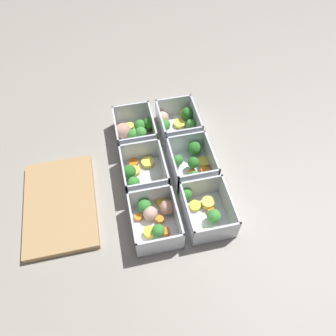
{
  "coord_description": "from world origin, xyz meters",
  "views": [
    {
      "loc": [
        -0.52,
        0.11,
        0.75
      ],
      "look_at": [
        0.0,
        0.0,
        0.03
      ],
      "focal_mm": 35.0,
      "sensor_mm": 36.0,
      "label": 1
    }
  ],
  "objects_px": {
    "container_near_left": "(205,210)",
    "container_near_right": "(178,123)",
    "container_near_center": "(193,163)",
    "container_far_left": "(155,218)",
    "container_far_right": "(135,131)",
    "container_far_center": "(142,173)"
  },
  "relations": [
    {
      "from": "container_far_right",
      "to": "container_near_right",
      "type": "bearing_deg",
      "value": -88.21
    },
    {
      "from": "container_near_left",
      "to": "container_near_center",
      "type": "relative_size",
      "value": 1.08
    },
    {
      "from": "container_far_left",
      "to": "container_near_center",
      "type": "bearing_deg",
      "value": -42.95
    },
    {
      "from": "container_far_left",
      "to": "container_far_center",
      "type": "relative_size",
      "value": 1.08
    },
    {
      "from": "container_near_center",
      "to": "container_far_right",
      "type": "bearing_deg",
      "value": 41.33
    },
    {
      "from": "container_far_left",
      "to": "container_near_left",
      "type": "bearing_deg",
      "value": -92.56
    },
    {
      "from": "container_near_right",
      "to": "container_near_center",
      "type": "bearing_deg",
      "value": -178.67
    },
    {
      "from": "container_near_left",
      "to": "container_near_right",
      "type": "bearing_deg",
      "value": -0.61
    },
    {
      "from": "container_far_left",
      "to": "container_far_center",
      "type": "height_order",
      "value": "same"
    },
    {
      "from": "container_near_center",
      "to": "container_far_right",
      "type": "xyz_separation_m",
      "value": [
        0.15,
        0.13,
        -0.0
      ]
    },
    {
      "from": "container_near_center",
      "to": "container_far_left",
      "type": "height_order",
      "value": "same"
    },
    {
      "from": "container_near_center",
      "to": "container_near_left",
      "type": "bearing_deg",
      "value": 177.35
    },
    {
      "from": "container_far_left",
      "to": "container_far_center",
      "type": "distance_m",
      "value": 0.14
    },
    {
      "from": "container_near_center",
      "to": "container_far_left",
      "type": "bearing_deg",
      "value": 137.05
    },
    {
      "from": "container_far_left",
      "to": "container_far_right",
      "type": "xyz_separation_m",
      "value": [
        0.3,
        0.0,
        0.0
      ]
    },
    {
      "from": "container_far_left",
      "to": "container_far_right",
      "type": "distance_m",
      "value": 0.3
    },
    {
      "from": "container_far_center",
      "to": "container_far_right",
      "type": "relative_size",
      "value": 1.01
    },
    {
      "from": "container_near_right",
      "to": "container_far_right",
      "type": "xyz_separation_m",
      "value": [
        -0.0,
        0.13,
        0.0
      ]
    },
    {
      "from": "container_near_left",
      "to": "container_near_right",
      "type": "xyz_separation_m",
      "value": [
        0.31,
        -0.0,
        0.0
      ]
    },
    {
      "from": "container_near_left",
      "to": "container_far_right",
      "type": "height_order",
      "value": "same"
    },
    {
      "from": "container_near_left",
      "to": "container_near_right",
      "type": "relative_size",
      "value": 0.94
    },
    {
      "from": "container_near_left",
      "to": "container_near_center",
      "type": "distance_m",
      "value": 0.15
    }
  ]
}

